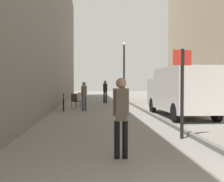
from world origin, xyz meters
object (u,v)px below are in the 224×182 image
at_px(pedestrian_mid_block, 84,94).
at_px(bicycle_leaning, 64,104).
at_px(cafe_chair_near_window, 81,98).
at_px(lamp_post, 124,69).
at_px(cafe_chair_by_doorway, 75,100).
at_px(pedestrian_far_crossing, 121,112).
at_px(pedestrian_main_foreground, 105,90).
at_px(street_sign_post, 182,85).
at_px(delivery_van, 181,91).

bearing_deg(pedestrian_mid_block, bicycle_leaning, -24.56).
xyz_separation_m(pedestrian_mid_block, cafe_chair_near_window, (-0.35, 3.95, -0.42)).
distance_m(lamp_post, cafe_chair_by_doorway, 5.71).
height_order(pedestrian_far_crossing, bicycle_leaning, pedestrian_far_crossing).
relative_size(bicycle_leaning, cafe_chair_near_window, 1.88).
distance_m(pedestrian_mid_block, cafe_chair_by_doorway, 1.69).
bearing_deg(pedestrian_main_foreground, cafe_chair_by_doorway, -135.60).
distance_m(pedestrian_main_foreground, street_sign_post, 14.57).
relative_size(pedestrian_mid_block, lamp_post, 0.35).
bearing_deg(cafe_chair_by_doorway, cafe_chair_near_window, -133.42).
height_order(bicycle_leaning, cafe_chair_by_doorway, bicycle_leaning).
bearing_deg(street_sign_post, cafe_chair_by_doorway, -83.94).
bearing_deg(cafe_chair_by_doorway, street_sign_post, 72.92).
distance_m(street_sign_post, lamp_post, 13.74).
bearing_deg(pedestrian_mid_block, pedestrian_main_foreground, -120.81).
xyz_separation_m(delivery_van, street_sign_post, (-1.65, -5.22, 0.29)).
bearing_deg(bicycle_leaning, cafe_chair_by_doorway, 59.97).
distance_m(pedestrian_main_foreground, lamp_post, 2.34).
distance_m(delivery_van, cafe_chair_by_doorway, 7.05).
distance_m(pedestrian_mid_block, street_sign_post, 8.84).
distance_m(pedestrian_main_foreground, delivery_van, 9.80).
xyz_separation_m(lamp_post, bicycle_leaning, (-4.15, -5.26, -2.34)).
height_order(lamp_post, cafe_chair_near_window, lamp_post).
distance_m(bicycle_leaning, cafe_chair_by_doorway, 1.49).
relative_size(pedestrian_far_crossing, street_sign_post, 0.66).
bearing_deg(pedestrian_mid_block, lamp_post, -135.62).
relative_size(street_sign_post, cafe_chair_by_doorway, 2.77).
xyz_separation_m(pedestrian_main_foreground, pedestrian_far_crossing, (-0.46, -16.48, -0.05)).
bearing_deg(street_sign_post, pedestrian_main_foreground, -98.39).
relative_size(pedestrian_main_foreground, pedestrian_mid_block, 1.08).
bearing_deg(pedestrian_far_crossing, pedestrian_mid_block, 97.98).
xyz_separation_m(pedestrian_far_crossing, lamp_post, (1.89, 15.69, 1.73)).
bearing_deg(cafe_chair_by_doorway, delivery_van, 101.70).
relative_size(pedestrian_main_foreground, delivery_van, 0.33).
bearing_deg(cafe_chair_near_window, lamp_post, 27.44).
relative_size(bicycle_leaning, cafe_chair_by_doorway, 1.88).
relative_size(delivery_van, lamp_post, 1.17).
relative_size(delivery_van, cafe_chair_by_doorway, 5.91).
bearing_deg(cafe_chair_by_doorway, pedestrian_main_foreground, -151.94).
bearing_deg(street_sign_post, delivery_van, -122.02).
xyz_separation_m(bicycle_leaning, cafe_chair_near_window, (0.84, 3.80, 0.17)).
xyz_separation_m(pedestrian_far_crossing, bicycle_leaning, (-2.26, 10.43, -0.62)).
bearing_deg(pedestrian_main_foreground, lamp_post, -50.14).
distance_m(cafe_chair_near_window, cafe_chair_by_doorway, 2.45).
xyz_separation_m(pedestrian_far_crossing, cafe_chair_by_doorway, (-1.67, 11.79, -0.45)).
xyz_separation_m(street_sign_post, bicycle_leaning, (-4.25, 8.43, -1.16)).
distance_m(pedestrian_main_foreground, cafe_chair_near_window, 2.98).
bearing_deg(street_sign_post, cafe_chair_near_window, -88.85).
height_order(pedestrian_mid_block, street_sign_post, street_sign_post).
height_order(pedestrian_mid_block, pedestrian_far_crossing, pedestrian_far_crossing).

